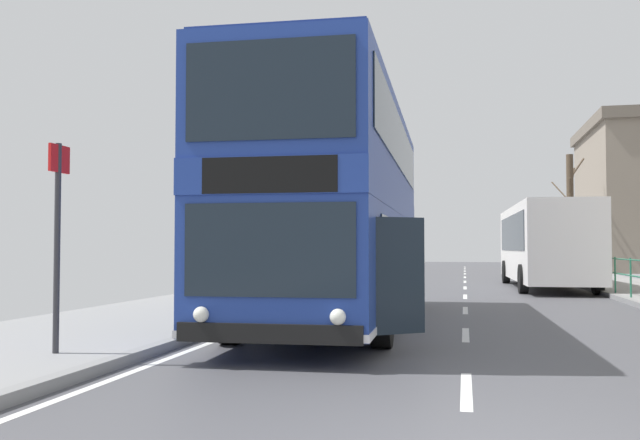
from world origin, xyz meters
TOP-DOWN VIEW (x-y plane):
  - double_decker_bus_main at (-2.48, 8.82)m, footprint 3.36×11.23m
  - background_bus_far_lane at (2.94, 22.35)m, footprint 2.78×10.62m
  - pedestrian_railing_far_kerb at (4.45, 17.59)m, footprint 0.05×32.49m
  - bus_stop_sign_near at (-5.19, 3.23)m, footprint 0.08×0.44m
  - bare_tree_far_00 at (5.97, 37.25)m, footprint 1.89×2.80m

SIDE VIEW (x-z plane):
  - pedestrian_railing_far_kerb at x=4.45m, z-range 0.33..1.41m
  - background_bus_far_lane at x=2.94m, z-range 0.15..3.18m
  - bus_stop_sign_near at x=-5.19m, z-range 0.45..3.17m
  - double_decker_bus_main at x=-2.48m, z-range 0.10..4.48m
  - bare_tree_far_00 at x=5.97m, z-range 0.25..6.98m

